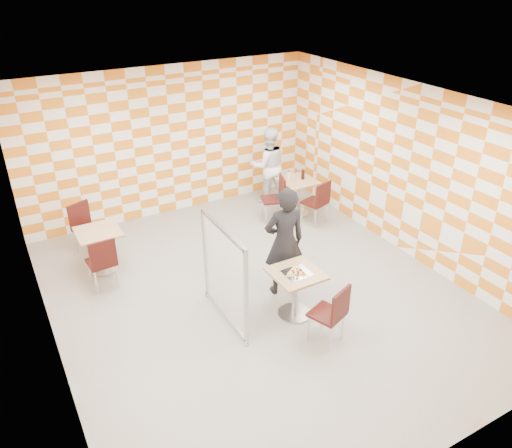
{
  "coord_description": "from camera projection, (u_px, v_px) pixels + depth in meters",
  "views": [
    {
      "loc": [
        -3.2,
        -5.66,
        4.73
      ],
      "look_at": [
        0.1,
        0.2,
        1.15
      ],
      "focal_mm": 35.0,
      "sensor_mm": 36.0,
      "label": 1
    }
  ],
  "objects": [
    {
      "name": "room_shell",
      "position": [
        239.0,
        196.0,
        7.67
      ],
      "size": [
        7.0,
        7.0,
        7.0
      ],
      "color": "#979691",
      "rests_on": "ground"
    },
    {
      "name": "main_table",
      "position": [
        296.0,
        286.0,
        7.28
      ],
      "size": [
        0.7,
        0.7,
        0.75
      ],
      "color": "tan",
      "rests_on": "ground"
    },
    {
      "name": "second_table",
      "position": [
        297.0,
        191.0,
        10.25
      ],
      "size": [
        0.7,
        0.7,
        0.75
      ],
      "color": "tan",
      "rests_on": "ground"
    },
    {
      "name": "empty_table",
      "position": [
        100.0,
        244.0,
        8.36
      ],
      "size": [
        0.7,
        0.7,
        0.75
      ],
      "color": "tan",
      "rests_on": "ground"
    },
    {
      "name": "chair_main_front",
      "position": [
        333.0,
        311.0,
        6.71
      ],
      "size": [
        0.54,
        0.55,
        0.92
      ],
      "color": "#330D0A",
      "rests_on": "ground"
    },
    {
      "name": "chair_second_front",
      "position": [
        319.0,
        200.0,
        9.81
      ],
      "size": [
        0.52,
        0.53,
        0.92
      ],
      "color": "#330D0A",
      "rests_on": "ground"
    },
    {
      "name": "chair_second_side",
      "position": [
        277.0,
        195.0,
        10.0
      ],
      "size": [
        0.54,
        0.53,
        0.92
      ],
      "color": "#330D0A",
      "rests_on": "ground"
    },
    {
      "name": "chair_empty_near",
      "position": [
        102.0,
        260.0,
        7.85
      ],
      "size": [
        0.45,
        0.46,
        0.92
      ],
      "color": "#330D0A",
      "rests_on": "ground"
    },
    {
      "name": "chair_empty_far",
      "position": [
        84.0,
        224.0,
        8.92
      ],
      "size": [
        0.55,
        0.56,
        0.92
      ],
      "color": "#330D0A",
      "rests_on": "ground"
    },
    {
      "name": "partition",
      "position": [
        224.0,
        275.0,
        7.04
      ],
      "size": [
        0.08,
        1.38,
        1.55
      ],
      "color": "white",
      "rests_on": "ground"
    },
    {
      "name": "man_dark",
      "position": [
        284.0,
        242.0,
        7.64
      ],
      "size": [
        0.72,
        0.54,
        1.79
      ],
      "primitive_type": "imported",
      "rotation": [
        0.0,
        0.0,
        2.97
      ],
      "color": "black",
      "rests_on": "ground"
    },
    {
      "name": "man_white",
      "position": [
        268.0,
        166.0,
        10.63
      ],
      "size": [
        0.95,
        0.82,
        1.67
      ],
      "primitive_type": "imported",
      "rotation": [
        0.0,
        0.0,
        2.87
      ],
      "color": "white",
      "rests_on": "ground"
    },
    {
      "name": "pizza_on_foil",
      "position": [
        297.0,
        272.0,
        7.14
      ],
      "size": [
        0.4,
        0.4,
        0.04
      ],
      "color": "silver",
      "rests_on": "main_table"
    },
    {
      "name": "sport_bottle",
      "position": [
        289.0,
        176.0,
        10.13
      ],
      "size": [
        0.06,
        0.06,
        0.2
      ],
      "color": "white",
      "rests_on": "second_table"
    },
    {
      "name": "soda_bottle",
      "position": [
        303.0,
        174.0,
        10.14
      ],
      "size": [
        0.07,
        0.07,
        0.23
      ],
      "color": "black",
      "rests_on": "second_table"
    }
  ]
}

